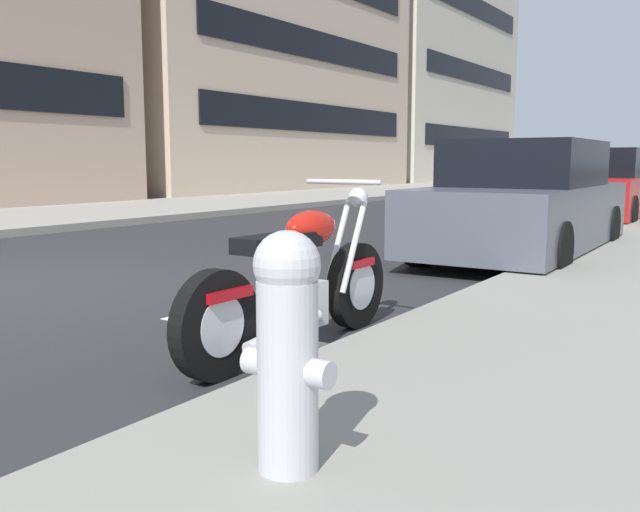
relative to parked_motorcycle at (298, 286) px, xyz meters
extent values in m
cube|color=gray|center=(12.17, 10.36, -0.36)|extent=(120.00, 5.00, 0.14)
cube|color=silver|center=(0.17, 0.32, -0.43)|extent=(0.12, 2.20, 0.01)
cylinder|color=black|center=(0.74, -0.01, -0.11)|extent=(0.65, 0.12, 0.64)
cylinder|color=silver|center=(0.74, -0.01, -0.11)|extent=(0.36, 0.13, 0.35)
cylinder|color=black|center=(-0.78, 0.02, -0.11)|extent=(0.65, 0.12, 0.64)
cylinder|color=silver|center=(-0.78, 0.02, -0.11)|extent=(0.36, 0.13, 0.35)
cube|color=silver|center=(-0.02, 0.00, -0.12)|extent=(0.40, 0.27, 0.30)
cube|color=black|center=(-0.20, 0.01, 0.31)|extent=(0.68, 0.23, 0.10)
ellipsoid|color=#B7190F|center=(0.16, 0.00, 0.37)|extent=(0.48, 0.25, 0.24)
cube|color=#B20C14|center=(-0.73, 0.02, 0.07)|extent=(0.36, 0.19, 0.06)
cube|color=#B20C14|center=(0.72, -0.01, 0.07)|extent=(0.32, 0.17, 0.06)
cylinder|color=silver|center=(0.59, 0.06, 0.21)|extent=(0.34, 0.05, 0.65)
cylinder|color=silver|center=(0.59, -0.08, 0.21)|extent=(0.34, 0.05, 0.65)
cylinder|color=silver|center=(0.56, -0.01, 0.67)|extent=(0.05, 0.62, 0.04)
sphere|color=silver|center=(0.76, -0.01, 0.55)|extent=(0.15, 0.15, 0.15)
cylinder|color=silver|center=(-0.33, -0.13, -0.22)|extent=(0.71, 0.10, 0.16)
cube|color=#4C515B|center=(5.26, 0.13, 0.12)|extent=(4.48, 1.82, 0.77)
cube|color=black|center=(5.30, 0.13, 0.79)|extent=(2.28, 1.65, 0.58)
cylinder|color=black|center=(6.72, 0.95, -0.12)|extent=(0.62, 0.23, 0.62)
cylinder|color=black|center=(6.74, -0.65, -0.12)|extent=(0.62, 0.23, 0.62)
cylinder|color=black|center=(3.78, 0.90, -0.12)|extent=(0.62, 0.23, 0.62)
cylinder|color=black|center=(3.80, -0.69, -0.12)|extent=(0.62, 0.23, 0.62)
cube|color=#AD1919|center=(11.43, 0.50, 0.11)|extent=(4.19, 1.92, 0.77)
cube|color=black|center=(11.45, 0.50, 0.79)|extent=(2.23, 1.74, 0.57)
cylinder|color=black|center=(12.79, 1.37, -0.12)|extent=(0.62, 0.23, 0.62)
cylinder|color=black|center=(10.04, 1.32, -0.12)|extent=(0.62, 0.23, 0.62)
cylinder|color=black|center=(10.07, -0.37, -0.12)|extent=(0.62, 0.23, 0.62)
cylinder|color=black|center=(18.43, 1.12, -0.12)|extent=(0.63, 0.26, 0.62)
cylinder|color=black|center=(15.57, 0.94, -0.12)|extent=(0.63, 0.26, 0.62)
cylinder|color=black|center=(20.86, 1.32, -0.12)|extent=(0.63, 0.24, 0.62)
cube|color=#141947|center=(37.65, 6.44, 0.32)|extent=(2.05, 5.07, 0.95)
cube|color=black|center=(37.67, 7.34, 1.14)|extent=(1.89, 1.94, 0.69)
cylinder|color=black|center=(36.78, 8.16, -0.05)|extent=(0.27, 0.76, 0.76)
cylinder|color=black|center=(38.57, 8.14, -0.05)|extent=(0.27, 0.76, 0.76)
cylinder|color=black|center=(36.74, 4.73, -0.05)|extent=(0.27, 0.76, 0.76)
cylinder|color=black|center=(38.53, 4.71, -0.05)|extent=(0.27, 0.76, 0.76)
cylinder|color=#B7B7BC|center=(-1.73, -1.18, 0.06)|extent=(0.22, 0.22, 0.69)
sphere|color=#B7B7BC|center=(-1.73, -1.18, 0.46)|extent=(0.24, 0.24, 0.24)
cylinder|color=#B7B7BC|center=(-1.73, -1.04, 0.09)|extent=(0.10, 0.08, 0.10)
cylinder|color=#B7B7BC|center=(-1.73, -1.32, 0.09)|extent=(0.10, 0.08, 0.10)
cube|color=beige|center=(19.16, 17.44, 6.23)|extent=(15.90, 9.55, 13.33)
cube|color=black|center=(19.16, 12.63, 2.50)|extent=(13.35, 0.06, 1.10)
cube|color=black|center=(19.16, 12.63, 5.26)|extent=(13.35, 0.06, 1.10)
cube|color=beige|center=(35.72, 17.49, 5.56)|extent=(15.58, 9.66, 11.98)
cube|color=black|center=(35.72, 12.63, 2.20)|extent=(13.09, 0.06, 1.10)
cube|color=black|center=(35.72, 12.63, 5.92)|extent=(13.09, 0.06, 1.10)
cube|color=black|center=(35.72, 12.63, 9.63)|extent=(13.09, 0.06, 1.10)
camera|label=1|loc=(-3.63, -2.58, 0.82)|focal=38.48mm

